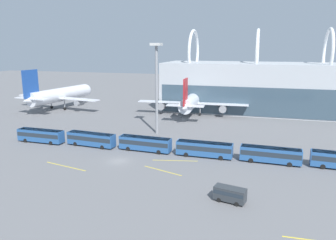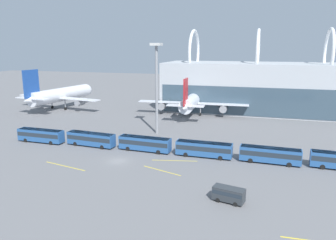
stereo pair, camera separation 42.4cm
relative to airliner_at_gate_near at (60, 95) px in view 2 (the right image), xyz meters
name	(u,v)px [view 2 (the right image)]	position (x,y,z in m)	size (l,w,h in m)	color
ground_plane	(118,161)	(46.92, -48.54, -5.57)	(440.00, 440.00, 0.00)	slate
terminal_building	(325,89)	(96.56, 16.64, 3.80)	(114.60, 24.32, 30.25)	#B2B7BC
airliner_at_gate_near	(60,95)	(0.00, 0.00, 0.00)	(37.34, 35.60, 16.00)	silver
airliner_at_gate_far	(193,101)	(52.00, 3.02, -0.41)	(38.92, 36.13, 14.22)	silver
shuttle_bus_0	(41,135)	(22.20, -41.13, -3.63)	(12.38, 2.96, 3.31)	#285693
shuttle_bus_1	(91,138)	(36.12, -40.56, -3.63)	(12.50, 3.67, 3.31)	#285693
shuttle_bus_2	(145,143)	(50.03, -40.48, -3.63)	(12.44, 3.32, 3.31)	#285693
shuttle_bus_3	(204,148)	(63.95, -40.75, -3.63)	(12.37, 2.88, 3.31)	#285693
shuttle_bus_4	(270,154)	(77.86, -40.82, -3.63)	(12.42, 3.19, 3.31)	#285693
service_van_foreground	(229,194)	(71.48, -60.98, -4.17)	(5.22, 3.03, 2.38)	#2D3338
floodlight_mast	(157,78)	(47.76, -24.53, 9.96)	(2.79, 2.79, 24.73)	gray
lane_stripe_1	(175,161)	(58.42, -44.96, -5.57)	(9.72, 0.25, 0.01)	yellow
lane_stripe_2	(188,155)	(60.28, -40.71, -5.57)	(6.38, 0.25, 0.01)	yellow
lane_stripe_3	(162,171)	(57.50, -51.27, -5.57)	(9.01, 0.25, 0.01)	yellow
lane_stripe_4	(65,166)	(37.85, -54.41, -5.57)	(10.70, 0.25, 0.01)	yellow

